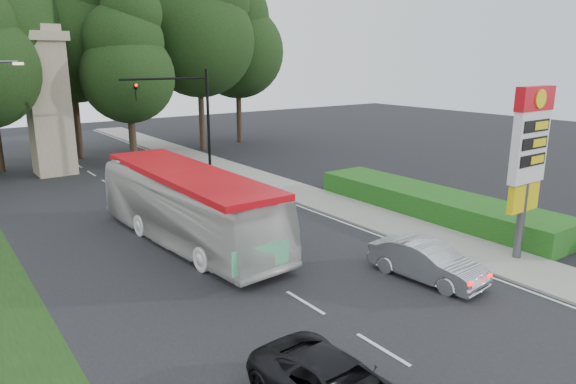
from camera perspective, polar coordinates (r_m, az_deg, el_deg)
ground at (r=14.80m, az=11.93°, el=-17.64°), size 120.00×120.00×0.00m
road_surface at (r=23.65m, az=-10.14°, el=-4.96°), size 14.00×80.00×0.02m
sidewalk_right at (r=28.17m, az=5.55°, el=-1.52°), size 3.00×80.00×0.12m
hedge at (r=27.52m, az=15.83°, el=-1.23°), size 3.00×14.00×1.20m
gas_station_pylon at (r=21.60m, az=25.22°, el=4.20°), size 2.10×0.45×6.85m
traffic_signal_mast at (r=35.74m, az=-10.81°, el=9.23°), size 6.10×0.35×7.20m
monument at (r=39.01m, az=-25.14°, el=9.19°), size 3.00×3.00×10.05m
tree_center_right at (r=44.57m, az=-23.40°, el=17.52°), size 9.24×9.24×18.15m
tree_east_near at (r=47.82m, az=-17.76°, el=16.10°), size 8.12×8.12×15.95m
tree_east_mid at (r=46.16m, az=-10.03°, el=18.71°), size 9.52×9.52×18.70m
tree_far_east at (r=50.24m, az=-5.68°, el=17.34°), size 8.68×8.68×17.05m
tree_monument_right at (r=39.88m, az=-17.49°, el=14.16°), size 6.72×6.72×13.20m
transit_bus at (r=22.50m, az=-11.04°, el=-1.70°), size 3.61×11.85×3.25m
sedan_silver at (r=19.42m, az=15.15°, el=-7.42°), size 1.97×4.47×1.43m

